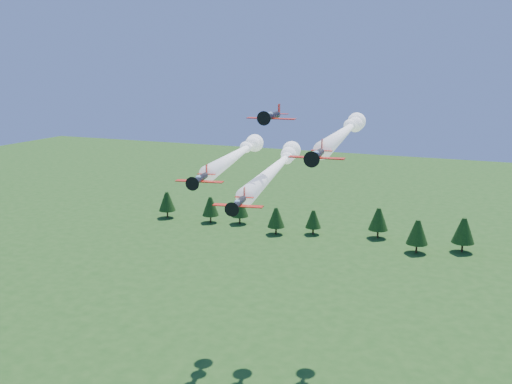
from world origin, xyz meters
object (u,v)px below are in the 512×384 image
at_px(plane_right, 346,131).
at_px(plane_lead, 278,165).
at_px(plane_slot, 272,116).
at_px(plane_left, 240,153).

bearing_deg(plane_right, plane_lead, -150.75).
height_order(plane_right, plane_slot, plane_slot).
bearing_deg(plane_slot, plane_lead, 102.55).
bearing_deg(plane_left, plane_slot, -63.93).
height_order(plane_lead, plane_slot, plane_slot).
bearing_deg(plane_lead, plane_slot, -84.02).
distance_m(plane_lead, plane_left, 9.90).
xyz_separation_m(plane_left, plane_right, (19.15, 3.46, 4.54)).
xyz_separation_m(plane_lead, plane_slot, (3.86, -13.32, 9.81)).
bearing_deg(plane_slot, plane_right, 69.57).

